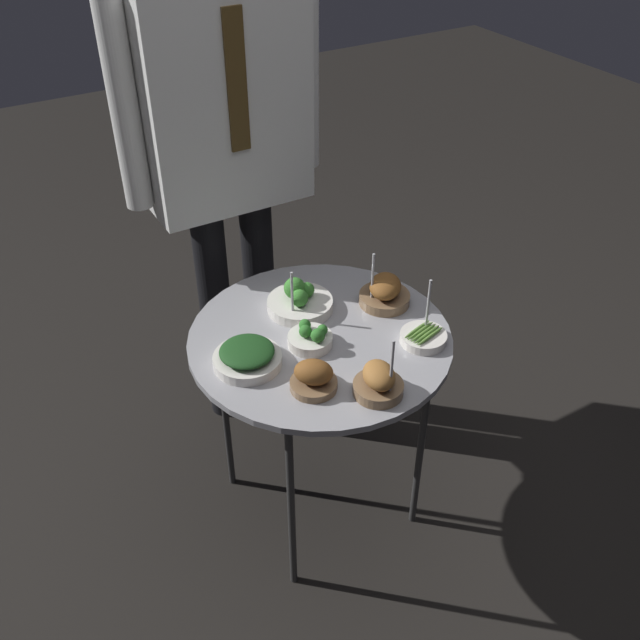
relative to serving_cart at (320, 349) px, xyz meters
The scene contains 10 objects.
ground_plane 0.61m from the serving_cart, ahead, with size 8.00×8.00×0.00m, color black.
serving_cart is the anchor object (origin of this frame).
bowl_broccoli_front_left 0.08m from the serving_cart, 152.43° to the right, with size 0.11×0.11×0.06m.
bowl_roast_front_right 0.21m from the serving_cart, 124.62° to the right, with size 0.12×0.11×0.08m.
bowl_asparagus_front_center 0.27m from the serving_cart, 35.43° to the right, with size 0.12×0.12×0.17m.
bowl_roast_near_rim 0.24m from the serving_cart, ahead, with size 0.14×0.14×0.16m.
bowl_broccoli_far_rim 0.15m from the serving_cart, 84.85° to the left, with size 0.18×0.18×0.15m.
bowl_roast_mid_left 0.27m from the serving_cart, 88.21° to the right, with size 0.12×0.12×0.17m.
bowl_spinach_center 0.22m from the serving_cart, behind, with size 0.17×0.17×0.06m.
waiter_figure 0.68m from the serving_cart, 89.99° to the left, with size 0.60×0.23×1.63m.
Camera 1 is at (-0.72, -1.24, 1.78)m, focal length 40.00 mm.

